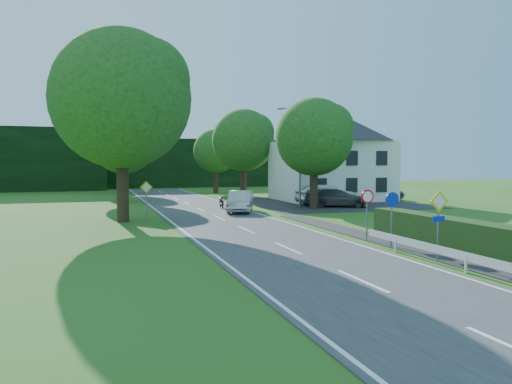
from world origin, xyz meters
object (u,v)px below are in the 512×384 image
object	(u,v)px
parasol	(308,191)
parked_car_silver_a	(326,195)
streetlight	(299,152)
motorcycle	(222,201)
parked_car_silver_b	(379,193)
parked_car_grey	(338,198)
moving_car	(240,201)

from	to	relation	value
parasol	parked_car_silver_a	bearing A→B (deg)	-91.45
streetlight	motorcycle	world-z (taller)	streetlight
parked_car_silver_b	parked_car_grey	bearing A→B (deg)	124.94
parked_car_grey	parasol	world-z (taller)	parasol
motorcycle	parked_car_silver_a	bearing A→B (deg)	10.68
parked_car_silver_a	parked_car_silver_b	size ratio (longest dim) A/B	1.00
moving_car	motorcycle	bearing A→B (deg)	121.04
moving_car	parked_car_silver_a	distance (m)	9.45
streetlight	parasol	size ratio (longest dim) A/B	3.98
parked_car_silver_a	parked_car_grey	size ratio (longest dim) A/B	1.04
parked_car_grey	motorcycle	bearing A→B (deg)	103.81
streetlight	parked_car_silver_a	xyz separation A→B (m)	(3.00, 1.00, -3.58)
motorcycle	parked_car_grey	distance (m)	9.37
streetlight	parked_car_grey	bearing A→B (deg)	-20.59
streetlight	parasol	bearing A→B (deg)	58.17
moving_car	parked_car_silver_b	distance (m)	17.01
parked_car_silver_b	parasol	size ratio (longest dim) A/B	2.56
parked_car_silver_a	parasol	xyz separation A→B (m)	(0.10, 4.00, 0.06)
parked_car_silver_b	parasol	distance (m)	6.91
streetlight	parked_car_grey	size ratio (longest dim) A/B	1.62
moving_car	motorcycle	distance (m)	3.28
streetlight	parked_car_silver_b	world-z (taller)	streetlight
parked_car_grey	parked_car_silver_b	bearing A→B (deg)	-30.08
streetlight	parked_car_silver_a	world-z (taller)	streetlight
motorcycle	parked_car_silver_a	size ratio (longest dim) A/B	0.42
moving_car	motorcycle	world-z (taller)	moving_car
parked_car_grey	parked_car_silver_a	bearing A→B (deg)	22.61
parked_car_silver_a	moving_car	bearing A→B (deg)	108.77
streetlight	moving_car	distance (m)	7.29
parasol	parked_car_grey	bearing A→B (deg)	-91.31
moving_car	parasol	size ratio (longest dim) A/B	2.29
motorcycle	parked_car_silver_a	xyz separation A→B (m)	(9.27, 0.51, 0.28)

